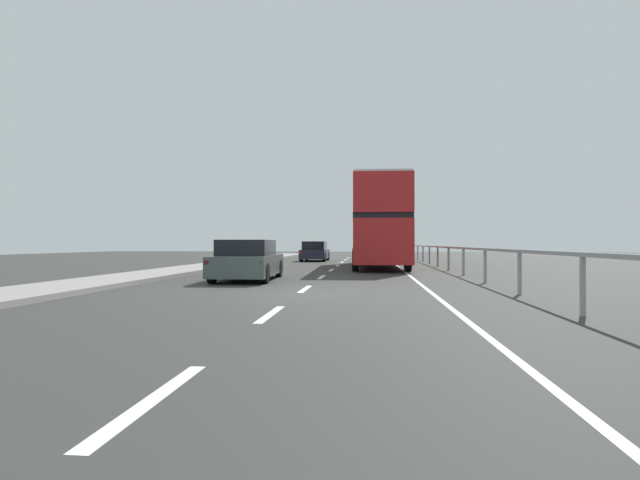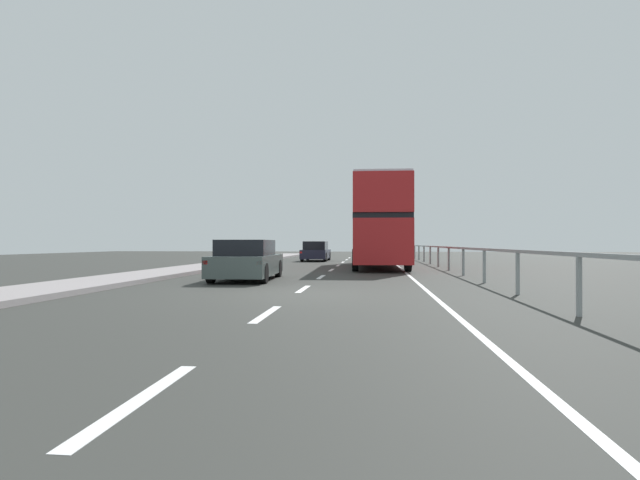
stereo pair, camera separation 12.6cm
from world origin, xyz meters
TOP-DOWN VIEW (x-y plane):
  - ground_plane at (0.00, 0.00)m, footprint 75.82×120.00m
  - near_sidewalk_kerb at (-6.44, 0.00)m, footprint 2.40×80.00m
  - lane_paint_markings at (2.08, 8.70)m, footprint 3.47×46.00m
  - bridge_side_railing at (5.43, 9.00)m, footprint 0.10×42.00m
  - double_decker_bus_red at (2.21, 13.50)m, footprint 2.88×10.84m
  - hatchback_car_near at (-2.38, 4.18)m, footprint 2.04×4.46m
  - sedan_car_ahead at (-2.04, 21.96)m, footprint 1.78×4.35m

SIDE VIEW (x-z plane):
  - ground_plane at x=0.00m, z-range -0.10..0.00m
  - lane_paint_markings at x=2.08m, z-range 0.00..0.01m
  - near_sidewalk_kerb at x=-6.44m, z-range 0.00..0.14m
  - sedan_car_ahead at x=-2.04m, z-range -0.03..1.35m
  - hatchback_car_near at x=-2.38m, z-range -0.02..1.35m
  - bridge_side_railing at x=5.43m, z-range 0.34..1.45m
  - double_decker_bus_red at x=2.21m, z-range 0.15..4.52m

